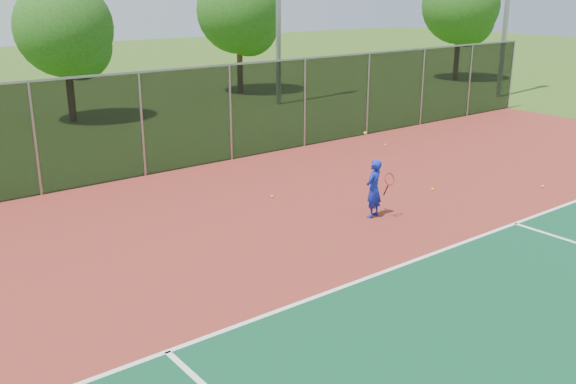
{
  "coord_description": "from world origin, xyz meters",
  "views": [
    {
      "loc": [
        -10.74,
        -4.81,
        5.26
      ],
      "look_at": [
        -3.14,
        5.0,
        1.3
      ],
      "focal_mm": 40.0,
      "sensor_mm": 36.0,
      "label": 1
    }
  ],
  "objects": [
    {
      "name": "tree_back_right",
      "position": [
        20.92,
        19.51,
        4.1
      ],
      "size": [
        4.45,
        4.45,
        6.54
      ],
      "color": "#362313",
      "rests_on": "ground"
    },
    {
      "name": "tree_back_mid",
      "position": [
        8.04,
        23.3,
        3.94
      ],
      "size": [
        4.28,
        4.28,
        6.29
      ],
      "color": "#362313",
      "rests_on": "ground"
    },
    {
      "name": "fence_back",
      "position": [
        0.0,
        12.0,
        1.56
      ],
      "size": [
        30.0,
        0.06,
        3.03
      ],
      "color": "black",
      "rests_on": "court_apron"
    },
    {
      "name": "practice_ball_1",
      "position": [
        2.51,
        5.88,
        0.06
      ],
      "size": [
        0.07,
        0.07,
        0.07
      ],
      "primitive_type": "sphere",
      "color": "#D0EF1B",
      "rests_on": "court_apron"
    },
    {
      "name": "tennis_player",
      "position": [
        -0.26,
        5.39,
        0.73
      ],
      "size": [
        0.6,
        0.65,
        2.1
      ],
      "color": "#1223AB",
      "rests_on": "court_apron"
    },
    {
      "name": "court_apron",
      "position": [
        0.0,
        2.0,
        0.01
      ],
      "size": [
        30.0,
        20.0,
        0.02
      ],
      "primitive_type": "cube",
      "color": "maroon",
      "rests_on": "ground"
    },
    {
      "name": "practice_ball_0",
      "position": [
        5.25,
        10.28,
        0.06
      ],
      "size": [
        0.07,
        0.07,
        0.07
      ],
      "primitive_type": "sphere",
      "color": "#D0EF1B",
      "rests_on": "court_apron"
    },
    {
      "name": "practice_ball_4",
      "position": [
        -1.3,
        8.05,
        0.06
      ],
      "size": [
        0.07,
        0.07,
        0.07
      ],
      "primitive_type": "sphere",
      "color": "#D0EF1B",
      "rests_on": "court_apron"
    },
    {
      "name": "practice_ball_3",
      "position": [
        5.12,
        4.2,
        0.06
      ],
      "size": [
        0.07,
        0.07,
        0.07
      ],
      "primitive_type": "sphere",
      "color": "#D0EF1B",
      "rests_on": "court_apron"
    },
    {
      "name": "tree_back_left",
      "position": [
        -1.66,
        21.18,
        3.56
      ],
      "size": [
        3.86,
        3.86,
        5.67
      ],
      "color": "#362313",
      "rests_on": "ground"
    }
  ]
}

